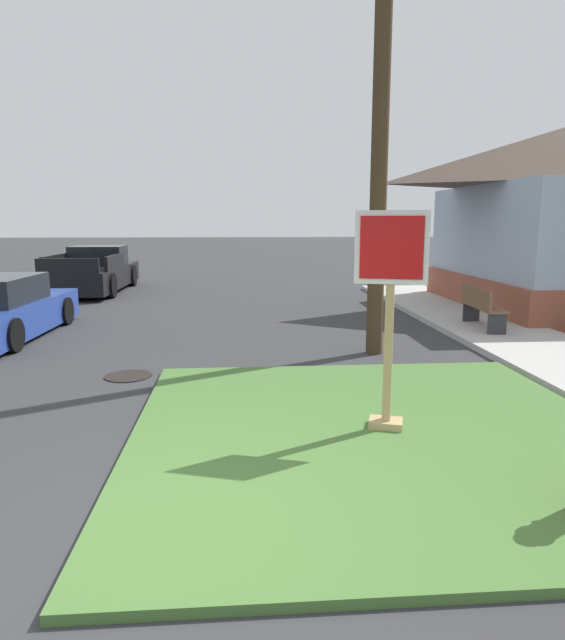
% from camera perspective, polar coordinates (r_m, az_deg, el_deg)
% --- Properties ---
extents(ground_plane, '(160.00, 160.00, 0.00)m').
position_cam_1_polar(ground_plane, '(4.54, -10.95, -20.69)').
color(ground_plane, '#333335').
extents(grass_corner_patch, '(5.30, 5.44, 0.08)m').
position_cam_1_polar(grass_corner_patch, '(6.27, 9.69, -11.27)').
color(grass_corner_patch, '#477033').
rests_on(grass_corner_patch, ground).
extents(sidewalk_strip, '(2.20, 17.58, 0.12)m').
position_cam_1_polar(sidewalk_strip, '(11.60, 23.00, -1.91)').
color(sidewalk_strip, '#B2AFA8').
rests_on(sidewalk_strip, ground).
extents(stop_sign, '(0.73, 0.38, 2.34)m').
position_cam_1_polar(stop_sign, '(6.00, 10.88, -0.31)').
color(stop_sign, tan).
rests_on(stop_sign, grass_corner_patch).
extents(manhole_cover, '(0.70, 0.70, 0.02)m').
position_cam_1_polar(manhole_cover, '(8.74, -15.55, -5.55)').
color(manhole_cover, black).
rests_on(manhole_cover, ground).
extents(pickup_truck_black, '(2.13, 5.46, 1.48)m').
position_cam_1_polar(pickup_truck_black, '(19.58, -18.76, 4.59)').
color(pickup_truck_black, black).
rests_on(pickup_truck_black, ground).
extents(street_bench, '(0.51, 1.65, 0.85)m').
position_cam_1_polar(street_bench, '(12.28, 19.69, 1.45)').
color(street_bench, brown).
rests_on(street_bench, sidewalk_strip).
extents(utility_pole, '(1.75, 0.29, 9.80)m').
position_cam_1_polar(utility_pole, '(10.15, 10.25, 25.98)').
color(utility_pole, '#42301E').
rests_on(utility_pole, ground).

